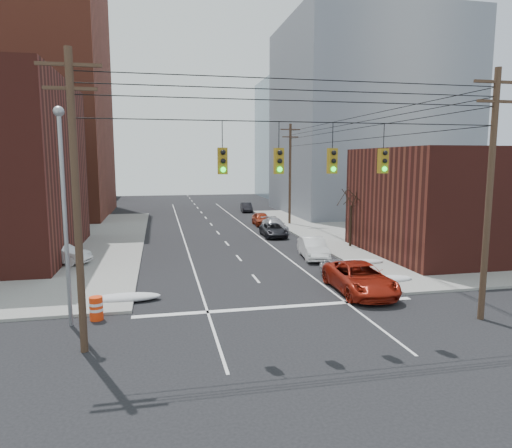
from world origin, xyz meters
name	(u,v)px	position (x,y,z in m)	size (l,w,h in m)	color
ground	(327,365)	(0.00, 0.00, 0.00)	(160.00, 160.00, 0.00)	black
sidewalk_ne	(478,228)	(27.00, 27.00, 0.07)	(40.00, 40.00, 0.15)	gray
building_brick_tall	(2,95)	(-24.00, 48.00, 15.00)	(24.00, 20.00, 30.00)	brown
building_brick_far	(42,166)	(-26.00, 74.00, 6.00)	(22.00, 18.00, 12.00)	#4F1D17
building_office	(366,120)	(22.00, 44.00, 12.50)	(22.00, 20.00, 25.00)	gray
building_glass	(315,139)	(24.00, 70.00, 11.00)	(20.00, 18.00, 22.00)	gray
building_storefront	(476,202)	(18.00, 16.00, 4.00)	(16.00, 12.00, 8.00)	#4F1D17
utility_pole_left	(76,198)	(-8.50, 3.00, 5.78)	(2.20, 0.28, 11.00)	#473323
utility_pole_right	(489,191)	(8.50, 3.00, 5.78)	(2.20, 0.28, 11.00)	#473323
utility_pole_far	(290,172)	(8.50, 34.00, 5.78)	(2.20, 0.28, 11.00)	#473323
traffic_signals	(306,159)	(0.10, 2.97, 7.17)	(17.00, 0.42, 2.02)	black
street_light	(64,199)	(-9.50, 6.00, 5.54)	(0.44, 0.44, 9.32)	gray
bare_tree	(351,220)	(9.59, 20.00, 2.32)	(2.09, 2.20, 4.93)	black
snow_nw	(126,298)	(-7.40, 9.00, 0.21)	(3.50, 1.08, 0.42)	silver
snow_ne	(388,279)	(7.40, 9.50, 0.21)	(3.00, 1.08, 0.42)	silver
snow_east_far	(356,262)	(7.40, 14.00, 0.21)	(4.00, 1.08, 0.42)	silver
red_pickup	(360,278)	(4.91, 8.00, 0.80)	(2.65, 5.76, 1.60)	maroon
parked_car_a	(340,271)	(4.80, 10.48, 0.62)	(1.47, 3.65, 1.24)	#B4B3B8
parked_car_b	(313,248)	(5.32, 16.84, 0.75)	(1.60, 4.58, 1.51)	white
parked_car_c	(274,230)	(4.80, 26.61, 0.62)	(2.05, 4.45, 1.24)	black
parked_car_d	(274,225)	(5.55, 29.24, 0.68)	(1.91, 4.69, 1.36)	#AFAEB3
parked_car_e	(261,219)	(5.33, 34.17, 0.71)	(1.68, 4.17, 1.42)	maroon
parked_car_f	(246,207)	(6.17, 47.39, 0.65)	(1.37, 3.92, 1.29)	black
lot_car_a	(59,254)	(-12.32, 18.11, 0.83)	(1.44, 4.14, 1.36)	silver
lot_car_b	(43,236)	(-15.33, 26.86, 0.76)	(2.02, 4.38, 1.22)	#B7B7BC
lot_car_d	(19,229)	(-18.21, 30.52, 0.86)	(1.68, 4.18, 1.42)	#AEAFB3
construction_barrel	(96,308)	(-8.50, 6.50, 0.55)	(0.72, 0.72, 1.06)	#ED350C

